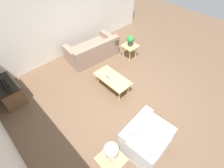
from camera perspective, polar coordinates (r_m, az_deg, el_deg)
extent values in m
plane|color=brown|center=(5.16, 4.69, -3.90)|extent=(14.00, 14.00, 0.00)
cube|color=silver|center=(6.36, -16.33, 20.07)|extent=(0.12, 7.20, 2.70)
cube|color=gray|center=(6.49, -6.50, 10.35)|extent=(1.07, 1.85, 0.40)
cube|color=gray|center=(6.03, -4.77, 11.62)|extent=(0.33, 1.79, 0.32)
cube|color=gray|center=(6.71, -0.95, 15.00)|extent=(0.95, 0.27, 0.21)
cube|color=gray|center=(6.02, -13.05, 9.81)|extent=(0.95, 0.27, 0.21)
cube|color=silver|center=(4.17, 10.98, -18.12)|extent=(0.90, 1.05, 0.44)
cube|color=silver|center=(3.91, 7.92, -13.20)|extent=(0.28, 0.99, 0.30)
cube|color=silver|center=(3.72, 7.95, -20.37)|extent=(0.83, 0.23, 0.19)
cube|color=silver|center=(4.10, 14.84, -12.07)|extent=(0.83, 0.23, 0.19)
cube|color=tan|center=(5.06, 0.18, 1.79)|extent=(1.11, 0.55, 0.04)
cylinder|color=tan|center=(5.09, 5.25, -1.62)|extent=(0.05, 0.05, 0.39)
cylinder|color=tan|center=(5.55, -1.77, 3.48)|extent=(0.05, 0.05, 0.39)
cylinder|color=tan|center=(4.90, 2.38, -3.75)|extent=(0.05, 0.05, 0.39)
cylinder|color=tan|center=(5.38, -4.63, 1.71)|extent=(0.05, 0.05, 0.39)
cube|color=tan|center=(6.29, 5.93, 12.27)|extent=(0.48, 0.48, 0.04)
cylinder|color=tan|center=(6.45, 7.80, 10.32)|extent=(0.04, 0.04, 0.47)
cylinder|color=tan|center=(6.62, 5.68, 11.52)|extent=(0.04, 0.04, 0.47)
cylinder|color=tan|center=(6.24, 5.85, 9.20)|extent=(0.04, 0.04, 0.47)
cylinder|color=tan|center=(6.42, 3.71, 10.46)|extent=(0.04, 0.04, 0.47)
cube|color=tan|center=(3.66, -0.22, -23.35)|extent=(0.48, 0.48, 0.04)
cylinder|color=tan|center=(3.90, 3.46, -24.74)|extent=(0.04, 0.04, 0.47)
cylinder|color=tan|center=(3.98, -0.10, -21.62)|extent=(0.04, 0.04, 0.47)
cylinder|color=tan|center=(3.91, -3.87, -24.55)|extent=(0.04, 0.04, 0.47)
cube|color=brown|center=(5.65, -30.64, -2.02)|extent=(0.95, 0.53, 0.60)
cube|color=black|center=(5.48, -31.71, -0.03)|extent=(0.97, 0.55, 0.04)
cube|color=black|center=(5.46, -31.82, 0.19)|extent=(0.34, 0.16, 0.02)
cube|color=black|center=(5.31, -32.82, 2.06)|extent=(0.97, 0.04, 0.47)
cylinder|color=#333338|center=(6.24, 5.99, 12.95)|extent=(0.16, 0.16, 0.14)
sphere|color=#2D7F38|center=(6.15, 6.12, 14.36)|extent=(0.26, 0.26, 0.26)
cylinder|color=#997F4C|center=(3.53, -0.23, -22.54)|extent=(0.11, 0.11, 0.24)
cylinder|color=white|center=(3.33, -0.24, -21.07)|extent=(0.26, 0.26, 0.21)
cube|color=#4C4C51|center=(5.06, -1.43, 2.16)|extent=(0.16, 0.06, 0.02)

